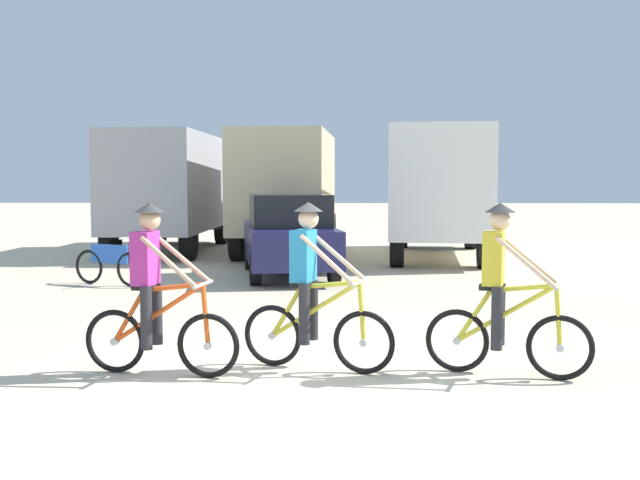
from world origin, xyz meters
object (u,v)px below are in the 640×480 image
cyclist_orange_shirt (155,296)px  cyclist_near_camera (503,296)px  cyclist_cowboy_hat (312,292)px  box_truck_grey_hauler (170,187)px  box_truck_tan_camper (288,187)px  bicycle_spare (110,265)px  box_truck_white_box (439,187)px  sedan_parked (289,235)px

cyclist_orange_shirt → cyclist_near_camera: bearing=1.0°
cyclist_cowboy_hat → box_truck_grey_hauler: bearing=109.0°
box_truck_tan_camper → bicycle_spare: bearing=-114.4°
bicycle_spare → box_truck_grey_hauler: bearing=93.1°
box_truck_grey_hauler → box_truck_tan_camper: (3.42, -0.21, 0.00)m
box_truck_tan_camper → cyclist_orange_shirt: box_truck_tan_camper is taller
cyclist_orange_shirt → box_truck_tan_camper: bearing=87.9°
cyclist_cowboy_hat → bicycle_spare: bearing=123.3°
box_truck_grey_hauler → cyclist_near_camera: (6.57, -13.50, -1.03)m
cyclist_cowboy_hat → cyclist_orange_shirt: bearing=-170.6°
cyclist_cowboy_hat → bicycle_spare: size_ratio=1.14×
box_truck_tan_camper → cyclist_orange_shirt: size_ratio=3.77×
cyclist_near_camera → cyclist_orange_shirt: bearing=-179.0°
cyclist_near_camera → bicycle_spare: bearing=133.2°
box_truck_grey_hauler → cyclist_orange_shirt: 13.91m
box_truck_tan_camper → cyclist_cowboy_hat: size_ratio=3.77×
cyclist_cowboy_hat → box_truck_tan_camper: bearing=95.0°
box_truck_white_box → cyclist_orange_shirt: 12.96m
cyclist_orange_shirt → sedan_parked: bearing=83.9°
box_truck_white_box → bicycle_spare: 9.08m
cyclist_orange_shirt → bicycle_spare: size_ratio=1.14×
cyclist_orange_shirt → cyclist_near_camera: size_ratio=1.00×
box_truck_white_box → cyclist_cowboy_hat: (-2.94, -11.81, -1.03)m
bicycle_spare → cyclist_orange_shirt: bearing=-69.0°
box_truck_grey_hauler → box_truck_tan_camper: same height
box_truck_tan_camper → cyclist_near_camera: 13.70m
cyclist_cowboy_hat → sedan_parked: bearing=95.6°
box_truck_white_box → cyclist_near_camera: 12.10m
sedan_parked → box_truck_white_box: bearing=46.8°
box_truck_grey_hauler → bicycle_spare: 7.07m
box_truck_white_box → cyclist_cowboy_hat: bearing=-104.0°
box_truck_white_box → cyclist_orange_shirt: bearing=-110.8°
box_truck_white_box → cyclist_orange_shirt: size_ratio=3.82×
box_truck_white_box → sedan_parked: (-3.71, -3.96, -0.99)m
cyclist_cowboy_hat → bicycle_spare: 7.65m
cyclist_near_camera → box_truck_tan_camper: bearing=103.3°
cyclist_orange_shirt → cyclist_near_camera: same height
box_truck_grey_hauler → sedan_parked: size_ratio=1.53×
box_truck_grey_hauler → cyclist_cowboy_hat: 14.09m
box_truck_white_box → box_truck_grey_hauler: bearing=168.9°
box_truck_grey_hauler → cyclist_orange_shirt: size_ratio=3.72×
box_truck_white_box → cyclist_near_camera: box_truck_white_box is taller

